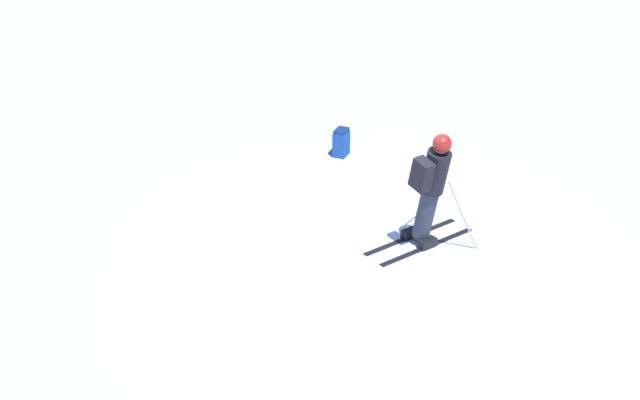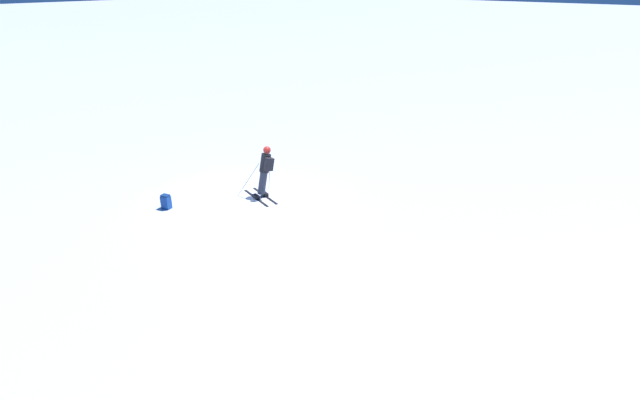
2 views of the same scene
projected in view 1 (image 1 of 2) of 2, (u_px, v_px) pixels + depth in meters
name	position (u px, v px, depth m)	size (l,w,h in m)	color
ground_plane	(370.00, 224.00, 13.47)	(300.00, 300.00, 0.00)	white
skier	(431.00, 185.00, 12.35)	(1.25, 1.79, 1.86)	black
spare_backpack	(341.00, 143.00, 15.56)	(0.29, 0.35, 0.50)	#194293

